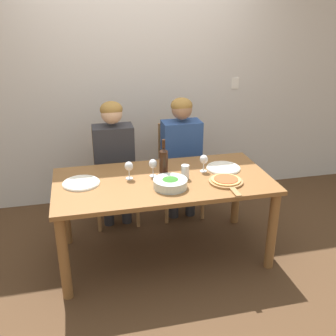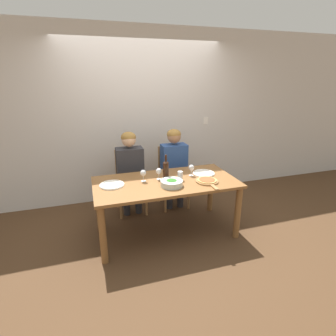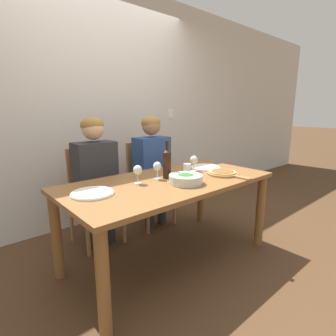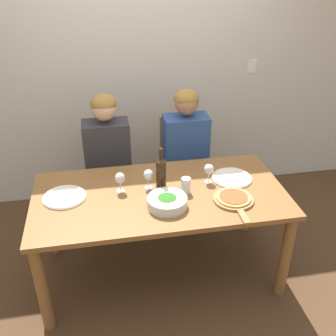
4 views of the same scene
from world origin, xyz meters
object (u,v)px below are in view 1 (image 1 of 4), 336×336
at_px(water_tumbler, 185,172).
at_px(wine_glass_right, 204,160).
at_px(broccoli_bowl, 170,183).
at_px(wine_glass_left, 129,167).
at_px(chair_left, 114,171).
at_px(pizza_on_board, 226,181).
at_px(wine_glass_centre, 153,165).
at_px(dinner_plate_right, 223,168).
at_px(person_woman, 114,152).
at_px(dinner_plate_left, 81,183).
at_px(chair_right, 179,165).
at_px(wine_bottle, 164,162).
at_px(person_man, 182,147).

bearing_deg(water_tumbler, wine_glass_right, 28.40).
distance_m(broccoli_bowl, wine_glass_left, 0.38).
xyz_separation_m(chair_left, pizza_on_board, (0.81, -0.97, 0.24)).
xyz_separation_m(chair_left, wine_glass_centre, (0.27, -0.70, 0.32)).
relative_size(dinner_plate_right, water_tumbler, 2.54).
distance_m(person_woman, wine_glass_centre, 0.65).
relative_size(person_woman, dinner_plate_left, 4.17).
height_order(pizza_on_board, wine_glass_right, wine_glass_right).
height_order(person_woman, pizza_on_board, person_woman).
relative_size(chair_right, wine_glass_right, 6.23).
height_order(chair_left, person_woman, person_woman).
distance_m(pizza_on_board, wine_glass_centre, 0.62).
distance_m(wine_glass_right, water_tumbler, 0.22).
xyz_separation_m(broccoli_bowl, wine_glass_right, (0.35, 0.25, 0.07)).
xyz_separation_m(dinner_plate_right, pizza_on_board, (-0.08, -0.28, 0.01)).
distance_m(person_woman, water_tumbler, 0.87).
bearing_deg(broccoli_bowl, wine_glass_centre, 109.87).
bearing_deg(wine_glass_right, broccoli_bowl, -144.92).
bearing_deg(chair_left, wine_glass_right, -44.76).
bearing_deg(water_tumbler, wine_bottle, 154.19).
relative_size(chair_left, broccoli_bowl, 3.49).
bearing_deg(wine_bottle, chair_left, 115.78).
relative_size(wine_glass_right, water_tumbler, 1.29).
xyz_separation_m(person_woman, wine_glass_left, (0.06, -0.60, 0.08)).
bearing_deg(chair_left, dinner_plate_left, -114.28).
bearing_deg(person_man, wine_bottle, -117.59).
relative_size(chair_right, person_woman, 0.76).
height_order(dinner_plate_right, wine_glass_right, wine_glass_right).
distance_m(wine_bottle, wine_glass_right, 0.36).
xyz_separation_m(wine_bottle, pizza_on_board, (0.46, -0.24, -0.12)).
bearing_deg(person_man, wine_glass_left, -135.57).
xyz_separation_m(person_woman, dinner_plate_right, (0.89, -0.58, -0.01)).
bearing_deg(wine_glass_left, wine_bottle, -3.72).
xyz_separation_m(broccoli_bowl, pizza_on_board, (0.46, -0.02, -0.02)).
xyz_separation_m(person_woman, water_tumbler, (0.51, -0.69, 0.04)).
bearing_deg(dinner_plate_right, wine_glass_left, -178.54).
relative_size(wine_bottle, wine_glass_right, 2.15).
bearing_deg(wine_glass_left, chair_left, 95.14).
bearing_deg(wine_glass_left, dinner_plate_left, -177.87).
bearing_deg(dinner_plate_left, person_woman, 61.93).
bearing_deg(wine_glass_centre, dinner_plate_left, -177.97).
bearing_deg(dinner_plate_left, chair_left, 65.72).
xyz_separation_m(wine_bottle, wine_glass_left, (-0.29, 0.02, -0.03)).
bearing_deg(wine_glass_centre, pizza_on_board, -26.03).
bearing_deg(water_tumbler, broccoli_bowl, -138.08).
height_order(wine_bottle, wine_glass_right, wine_bottle).
relative_size(wine_bottle, pizza_on_board, 0.78).
distance_m(chair_right, pizza_on_board, 1.01).
relative_size(person_woman, wine_bottle, 3.83).
bearing_deg(chair_left, pizza_on_board, -49.99).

